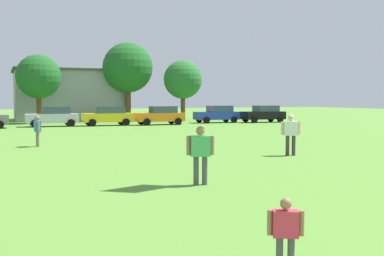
{
  "coord_description": "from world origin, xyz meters",
  "views": [
    {
      "loc": [
        -1.53,
        -0.61,
        2.39
      ],
      "look_at": [
        2.78,
        10.06,
        1.67
      ],
      "focal_mm": 44.4,
      "sensor_mm": 36.0,
      "label": 1
    }
  ],
  "objects_px": {
    "child_kite_flyer": "(286,229)",
    "parked_car_silver_2": "(53,116)",
    "parked_car_blue_5": "(217,114)",
    "tree_center_right": "(38,77)",
    "parked_car_orange_4": "(160,115)",
    "tree_right": "(128,68)",
    "parked_car_yellow_3": "(108,116)",
    "bystander_near_trees": "(37,128)",
    "adult_bystander": "(200,150)",
    "bystander_midfield": "(291,131)",
    "parked_car_black_6": "(264,114)",
    "tree_far_right": "(183,80)"
  },
  "relations": [
    {
      "from": "child_kite_flyer",
      "to": "parked_car_yellow_3",
      "type": "height_order",
      "value": "parked_car_yellow_3"
    },
    {
      "from": "parked_car_blue_5",
      "to": "tree_center_right",
      "type": "height_order",
      "value": "tree_center_right"
    },
    {
      "from": "bystander_near_trees",
      "to": "bystander_midfield",
      "type": "bearing_deg",
      "value": 46.39
    },
    {
      "from": "bystander_near_trees",
      "to": "tree_far_right",
      "type": "relative_size",
      "value": 0.24
    },
    {
      "from": "parked_car_yellow_3",
      "to": "tree_center_right",
      "type": "distance_m",
      "value": 9.01
    },
    {
      "from": "bystander_midfield",
      "to": "parked_car_orange_4",
      "type": "bearing_deg",
      "value": -67.59
    },
    {
      "from": "adult_bystander",
      "to": "tree_center_right",
      "type": "height_order",
      "value": "tree_center_right"
    },
    {
      "from": "tree_far_right",
      "to": "parked_car_yellow_3",
      "type": "bearing_deg",
      "value": -144.24
    },
    {
      "from": "parked_car_yellow_3",
      "to": "parked_car_blue_5",
      "type": "distance_m",
      "value": 10.97
    },
    {
      "from": "bystander_midfield",
      "to": "parked_car_blue_5",
      "type": "distance_m",
      "value": 26.8
    },
    {
      "from": "parked_car_orange_4",
      "to": "parked_car_yellow_3",
      "type": "bearing_deg",
      "value": -7.06
    },
    {
      "from": "bystander_midfield",
      "to": "tree_right",
      "type": "xyz_separation_m",
      "value": [
        1.54,
        33.23,
        4.63
      ]
    },
    {
      "from": "parked_car_orange_4",
      "to": "tree_right",
      "type": "bearing_deg",
      "value": -85.92
    },
    {
      "from": "child_kite_flyer",
      "to": "parked_car_silver_2",
      "type": "distance_m",
      "value": 36.35
    },
    {
      "from": "adult_bystander",
      "to": "bystander_midfield",
      "type": "bearing_deg",
      "value": 54.85
    },
    {
      "from": "adult_bystander",
      "to": "parked_car_blue_5",
      "type": "distance_m",
      "value": 33.56
    },
    {
      "from": "parked_car_yellow_3",
      "to": "tree_right",
      "type": "bearing_deg",
      "value": -114.87
    },
    {
      "from": "parked_car_yellow_3",
      "to": "parked_car_orange_4",
      "type": "bearing_deg",
      "value": 172.94
    },
    {
      "from": "parked_car_black_6",
      "to": "child_kite_flyer",
      "type": "bearing_deg",
      "value": 59.84
    },
    {
      "from": "parked_car_silver_2",
      "to": "parked_car_blue_5",
      "type": "height_order",
      "value": "same"
    },
    {
      "from": "tree_center_right",
      "to": "tree_far_right",
      "type": "height_order",
      "value": "tree_center_right"
    },
    {
      "from": "adult_bystander",
      "to": "parked_car_black_6",
      "type": "xyz_separation_m",
      "value": [
        19.23,
        29.17,
        -0.11
      ]
    },
    {
      "from": "bystander_near_trees",
      "to": "parked_car_black_6",
      "type": "bearing_deg",
      "value": 121.9
    },
    {
      "from": "bystander_near_trees",
      "to": "parked_car_black_6",
      "type": "height_order",
      "value": "parked_car_black_6"
    },
    {
      "from": "bystander_near_trees",
      "to": "parked_car_black_6",
      "type": "distance_m",
      "value": 28.05
    },
    {
      "from": "tree_center_right",
      "to": "tree_far_right",
      "type": "relative_size",
      "value": 1.01
    },
    {
      "from": "parked_car_black_6",
      "to": "tree_right",
      "type": "relative_size",
      "value": 0.51
    },
    {
      "from": "bystander_near_trees",
      "to": "tree_right",
      "type": "height_order",
      "value": "tree_right"
    },
    {
      "from": "parked_car_blue_5",
      "to": "parked_car_black_6",
      "type": "distance_m",
      "value": 4.72
    },
    {
      "from": "adult_bystander",
      "to": "parked_car_black_6",
      "type": "distance_m",
      "value": 34.94
    },
    {
      "from": "child_kite_flyer",
      "to": "parked_car_blue_5",
      "type": "height_order",
      "value": "parked_car_blue_5"
    },
    {
      "from": "bystander_near_trees",
      "to": "parked_car_yellow_3",
      "type": "relative_size",
      "value": 0.36
    },
    {
      "from": "parked_car_yellow_3",
      "to": "parked_car_silver_2",
      "type": "bearing_deg",
      "value": -4.15
    },
    {
      "from": "parked_car_yellow_3",
      "to": "tree_right",
      "type": "height_order",
      "value": "tree_right"
    },
    {
      "from": "parked_car_yellow_3",
      "to": "bystander_near_trees",
      "type": "bearing_deg",
      "value": 67.14
    },
    {
      "from": "tree_far_right",
      "to": "tree_center_right",
      "type": "bearing_deg",
      "value": -177.39
    },
    {
      "from": "parked_car_orange_4",
      "to": "tree_right",
      "type": "xyz_separation_m",
      "value": [
        -0.65,
        9.17,
        4.79
      ]
    },
    {
      "from": "parked_car_orange_4",
      "to": "parked_car_blue_5",
      "type": "bearing_deg",
      "value": -167.91
    },
    {
      "from": "parked_car_orange_4",
      "to": "parked_car_blue_5",
      "type": "height_order",
      "value": "same"
    },
    {
      "from": "parked_car_blue_5",
      "to": "tree_center_right",
      "type": "distance_m",
      "value": 17.56
    },
    {
      "from": "adult_bystander",
      "to": "tree_far_right",
      "type": "xyz_separation_m",
      "value": [
        13.39,
        36.42,
        3.45
      ]
    },
    {
      "from": "tree_center_right",
      "to": "parked_car_blue_5",
      "type": "bearing_deg",
      "value": -18.75
    },
    {
      "from": "parked_car_yellow_3",
      "to": "parked_car_black_6",
      "type": "xyz_separation_m",
      "value": [
        15.54,
        -0.26,
        0.0
      ]
    },
    {
      "from": "bystander_midfield",
      "to": "parked_car_silver_2",
      "type": "bearing_deg",
      "value": -46.52
    },
    {
      "from": "adult_bystander",
      "to": "tree_center_right",
      "type": "distance_m",
      "value": 35.94
    },
    {
      "from": "tree_right",
      "to": "adult_bystander",
      "type": "bearing_deg",
      "value": -101.4
    },
    {
      "from": "child_kite_flyer",
      "to": "tree_right",
      "type": "distance_m",
      "value": 45.82
    },
    {
      "from": "bystander_midfield",
      "to": "parked_car_orange_4",
      "type": "relative_size",
      "value": 0.4
    },
    {
      "from": "parked_car_silver_2",
      "to": "parked_car_yellow_3",
      "type": "relative_size",
      "value": 1.0
    },
    {
      "from": "child_kite_flyer",
      "to": "bystander_midfield",
      "type": "xyz_separation_m",
      "value": [
        7.67,
        11.37,
        0.39
      ]
    }
  ]
}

